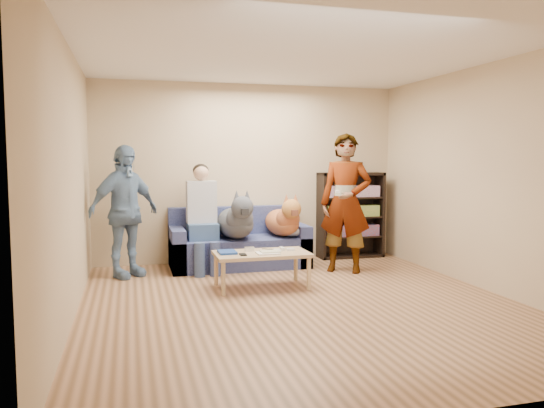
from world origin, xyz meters
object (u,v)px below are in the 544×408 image
object	(u,v)px
coffee_table	(262,256)
dog_gray	(236,221)
notebook_blue	(227,252)
camera_silver	(249,249)
person_standing_right	(346,203)
person_standing_left	(124,211)
person_seated	(202,214)
dog_tan	(284,221)
bookshelf	(350,213)
sofa	(238,246)

from	to	relation	value
coffee_table	dog_gray	bearing A→B (deg)	94.55
notebook_blue	camera_silver	xyz separation A→B (m)	(0.28, 0.07, 0.01)
person_standing_right	dog_gray	xyz separation A→B (m)	(-1.38, 0.51, -0.25)
person_standing_left	person_seated	distance (m)	1.04
dog_tan	dog_gray	bearing A→B (deg)	-175.79
person_standing_left	notebook_blue	bearing A→B (deg)	-74.71
dog_gray	bookshelf	bearing A→B (deg)	13.68
person_seated	dog_gray	size ratio (longest dim) A/B	1.15
person_standing_right	bookshelf	xyz separation A→B (m)	(0.49, 0.96, -0.24)
person_seated	bookshelf	size ratio (longest dim) A/B	1.13
person_seated	sofa	bearing A→B (deg)	13.72
camera_silver	person_standing_right	bearing A→B (deg)	17.63
coffee_table	bookshelf	bearing A→B (deg)	40.67
person_standing_right	coffee_table	xyz separation A→B (m)	(-1.30, -0.57, -0.55)
notebook_blue	sofa	bearing A→B (deg)	72.89
person_standing_left	dog_gray	distance (m)	1.48
person_standing_left	dog_tan	bearing A→B (deg)	-31.80
dog_tan	bookshelf	size ratio (longest dim) A/B	0.90
notebook_blue	dog_gray	world-z (taller)	dog_gray
sofa	person_seated	size ratio (longest dim) A/B	1.29
notebook_blue	sofa	xyz separation A→B (m)	(0.38, 1.25, -0.15)
sofa	bookshelf	xyz separation A→B (m)	(1.80, 0.23, 0.40)
dog_tan	bookshelf	xyz separation A→B (m)	(1.18, 0.40, 0.03)
notebook_blue	camera_silver	bearing A→B (deg)	14.04
dog_tan	camera_silver	bearing A→B (deg)	-125.54
person_standing_left	bookshelf	bearing A→B (deg)	-26.07
dog_gray	dog_tan	distance (m)	0.69
person_standing_left	bookshelf	distance (m)	3.38
camera_silver	coffee_table	distance (m)	0.18
camera_silver	dog_gray	size ratio (longest dim) A/B	0.09
sofa	coffee_table	bearing A→B (deg)	-89.32
person_standing_right	person_standing_left	xyz separation A→B (m)	(-2.85, 0.44, -0.08)
camera_silver	notebook_blue	bearing A→B (deg)	-165.96
dog_gray	dog_tan	world-z (taller)	dog_gray
person_standing_right	bookshelf	size ratio (longest dim) A/B	1.42
person_standing_left	person_seated	xyz separation A→B (m)	(1.02, 0.17, -0.07)
dog_gray	bookshelf	size ratio (longest dim) A/B	0.99
coffee_table	person_seated	bearing A→B (deg)	114.50
person_standing_left	sofa	world-z (taller)	person_standing_left
camera_silver	coffee_table	world-z (taller)	camera_silver
dog_gray	dog_tan	bearing A→B (deg)	4.21
notebook_blue	coffee_table	world-z (taller)	notebook_blue
coffee_table	person_standing_right	bearing A→B (deg)	23.75
dog_gray	dog_tan	size ratio (longest dim) A/B	1.09
camera_silver	person_seated	distance (m)	1.18
notebook_blue	dog_tan	xyz separation A→B (m)	(1.00, 1.08, 0.22)
coffee_table	bookshelf	world-z (taller)	bookshelf
person_standing_left	camera_silver	size ratio (longest dim) A/B	15.37
coffee_table	camera_silver	bearing A→B (deg)	135.00
person_standing_right	dog_tan	bearing A→B (deg)	173.39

